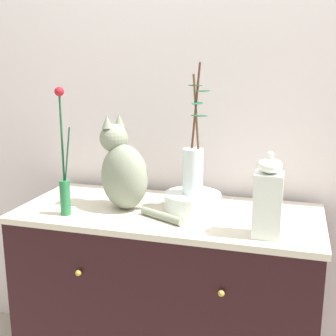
{
  "coord_description": "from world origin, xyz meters",
  "views": [
    {
      "loc": [
        0.48,
        -1.66,
        1.43
      ],
      "look_at": [
        0.0,
        0.0,
        1.02
      ],
      "focal_mm": 47.23,
      "sensor_mm": 36.0,
      "label": 1
    }
  ],
  "objects_px": {
    "sideboard": "(168,302)",
    "jar_lidded_porcelain": "(268,199)",
    "cat_sitting": "(123,171)",
    "bowl_porcelain": "(192,201)",
    "vase_slim_green": "(64,178)",
    "vase_glass_clear": "(193,166)"
  },
  "relations": [
    {
      "from": "cat_sitting",
      "to": "vase_glass_clear",
      "type": "distance_m",
      "value": 0.29
    },
    {
      "from": "cat_sitting",
      "to": "sideboard",
      "type": "bearing_deg",
      "value": 5.54
    },
    {
      "from": "vase_slim_green",
      "to": "jar_lidded_porcelain",
      "type": "bearing_deg",
      "value": -0.41
    },
    {
      "from": "sideboard",
      "to": "vase_glass_clear",
      "type": "bearing_deg",
      "value": 27.71
    },
    {
      "from": "sideboard",
      "to": "jar_lidded_porcelain",
      "type": "distance_m",
      "value": 0.71
    },
    {
      "from": "sideboard",
      "to": "vase_slim_green",
      "type": "relative_size",
      "value": 2.45
    },
    {
      "from": "sideboard",
      "to": "vase_glass_clear",
      "type": "xyz_separation_m",
      "value": [
        0.09,
        0.05,
        0.6
      ]
    },
    {
      "from": "sideboard",
      "to": "vase_slim_green",
      "type": "height_order",
      "value": "vase_slim_green"
    },
    {
      "from": "vase_slim_green",
      "to": "cat_sitting",
      "type": "bearing_deg",
      "value": 36.74
    },
    {
      "from": "cat_sitting",
      "to": "bowl_porcelain",
      "type": "xyz_separation_m",
      "value": [
        0.28,
        0.07,
        -0.12
      ]
    },
    {
      "from": "cat_sitting",
      "to": "vase_slim_green",
      "type": "xyz_separation_m",
      "value": [
        -0.19,
        -0.14,
        -0.01
      ]
    },
    {
      "from": "sideboard",
      "to": "cat_sitting",
      "type": "xyz_separation_m",
      "value": [
        -0.19,
        -0.02,
        0.58
      ]
    },
    {
      "from": "sideboard",
      "to": "jar_lidded_porcelain",
      "type": "height_order",
      "value": "jar_lidded_porcelain"
    },
    {
      "from": "vase_glass_clear",
      "to": "cat_sitting",
      "type": "bearing_deg",
      "value": -166.54
    },
    {
      "from": "sideboard",
      "to": "cat_sitting",
      "type": "relative_size",
      "value": 2.93
    },
    {
      "from": "sideboard",
      "to": "jar_lidded_porcelain",
      "type": "bearing_deg",
      "value": -22.32
    },
    {
      "from": "cat_sitting",
      "to": "vase_slim_green",
      "type": "relative_size",
      "value": 0.84
    },
    {
      "from": "vase_slim_green",
      "to": "jar_lidded_porcelain",
      "type": "relative_size",
      "value": 1.67
    },
    {
      "from": "vase_slim_green",
      "to": "bowl_porcelain",
      "type": "xyz_separation_m",
      "value": [
        0.47,
        0.21,
        -0.12
      ]
    },
    {
      "from": "sideboard",
      "to": "cat_sitting",
      "type": "distance_m",
      "value": 0.61
    },
    {
      "from": "vase_glass_clear",
      "to": "vase_slim_green",
      "type": "bearing_deg",
      "value": -155.96
    },
    {
      "from": "cat_sitting",
      "to": "bowl_porcelain",
      "type": "bearing_deg",
      "value": 13.53
    }
  ]
}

